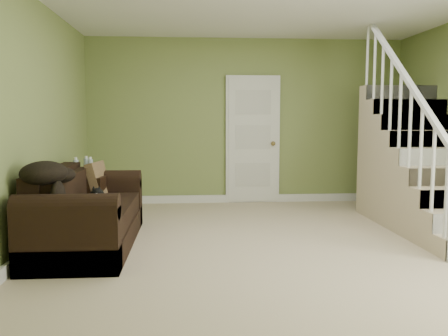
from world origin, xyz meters
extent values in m
cube|color=tan|center=(0.00, 0.00, 0.00)|extent=(5.00, 5.50, 0.01)
cube|color=olive|center=(0.00, 2.75, 1.30)|extent=(5.00, 0.04, 2.60)
cube|color=olive|center=(0.00, -2.75, 1.30)|extent=(5.00, 0.04, 2.60)
cube|color=olive|center=(-2.50, 0.00, 1.30)|extent=(0.04, 5.50, 2.60)
cube|color=white|center=(0.00, 2.72, 0.06)|extent=(5.00, 0.04, 0.12)
cube|color=white|center=(-2.47, 0.00, 0.06)|extent=(0.04, 5.50, 0.12)
cube|color=white|center=(0.10, 2.71, 1.01)|extent=(0.86, 0.05, 2.02)
cube|color=white|center=(0.10, 2.69, 1.00)|extent=(0.78, 0.04, 1.96)
sphere|color=olive|center=(0.42, 2.65, 0.95)|extent=(0.07, 0.07, 0.07)
cylinder|color=white|center=(1.55, -0.46, 0.65)|extent=(0.04, 0.04, 0.90)
cylinder|color=white|center=(1.55, -0.19, 0.85)|extent=(0.04, 0.04, 0.90)
cylinder|color=white|center=(1.55, 0.08, 1.05)|extent=(0.04, 0.04, 0.90)
cube|color=tan|center=(2.00, 0.35, 0.40)|extent=(1.00, 0.27, 0.80)
cylinder|color=white|center=(1.55, 0.35, 1.25)|extent=(0.04, 0.04, 0.90)
cube|color=tan|center=(2.00, 0.62, 0.50)|extent=(1.00, 0.27, 1.00)
cylinder|color=white|center=(1.55, 0.62, 1.45)|extent=(0.04, 0.04, 0.90)
cube|color=tan|center=(2.00, 0.89, 0.60)|extent=(1.00, 0.27, 1.20)
cylinder|color=white|center=(1.55, 0.89, 1.65)|extent=(0.04, 0.04, 0.90)
cube|color=tan|center=(2.00, 1.16, 0.70)|extent=(1.00, 0.27, 1.40)
cylinder|color=white|center=(1.55, 1.16, 1.85)|extent=(0.04, 0.04, 0.90)
cube|color=tan|center=(2.00, 1.43, 0.80)|extent=(1.00, 0.27, 1.60)
cylinder|color=white|center=(1.55, 1.43, 2.05)|extent=(0.04, 0.04, 0.90)
cube|color=tan|center=(2.00, 1.70, 0.90)|extent=(1.00, 0.27, 1.80)
cylinder|color=white|center=(1.55, 1.70, 2.25)|extent=(0.04, 0.04, 0.90)
cube|color=white|center=(1.55, 0.62, 1.90)|extent=(0.06, 2.46, 1.84)
cube|color=black|center=(-1.97, 0.22, 0.12)|extent=(0.90, 2.08, 0.24)
cube|color=black|center=(-1.88, 0.22, 0.34)|extent=(0.68, 1.57, 0.21)
cube|color=black|center=(-1.97, -0.70, 0.29)|extent=(0.90, 0.24, 0.59)
cube|color=black|center=(-1.97, 1.15, 0.29)|extent=(0.90, 0.24, 0.59)
cylinder|color=black|center=(-1.97, -0.70, 0.59)|extent=(0.90, 0.24, 0.24)
cylinder|color=black|center=(-1.97, 1.15, 0.59)|extent=(0.90, 0.24, 0.24)
cube|color=black|center=(-2.33, 0.22, 0.53)|extent=(0.19, 1.61, 0.60)
cube|color=black|center=(-2.18, 0.22, 0.60)|extent=(0.13, 1.55, 0.33)
cube|color=black|center=(-2.19, 1.08, 0.33)|extent=(0.60, 0.60, 0.65)
cylinder|color=#AFC3CE|center=(-2.28, 1.01, 0.75)|extent=(0.06, 0.06, 0.20)
cylinder|color=#2B59AA|center=(-2.28, 1.01, 0.75)|extent=(0.07, 0.07, 0.05)
cylinder|color=white|center=(-2.28, 1.01, 0.87)|extent=(0.03, 0.03, 0.03)
cylinder|color=#AFC3CE|center=(-2.12, 1.05, 0.75)|extent=(0.06, 0.06, 0.20)
cylinder|color=#2B59AA|center=(-2.12, 1.05, 0.75)|extent=(0.07, 0.07, 0.05)
cylinder|color=white|center=(-2.12, 1.05, 0.87)|extent=(0.03, 0.03, 0.03)
cylinder|color=#AFC3CE|center=(-2.19, 1.19, 0.75)|extent=(0.06, 0.06, 0.20)
cylinder|color=#2B59AA|center=(-2.19, 1.19, 0.75)|extent=(0.07, 0.07, 0.05)
cylinder|color=white|center=(-2.19, 1.19, 0.87)|extent=(0.03, 0.03, 0.03)
ellipsoid|color=black|center=(-1.91, 0.33, 0.52)|extent=(0.20, 0.30, 0.15)
ellipsoid|color=white|center=(-1.91, 0.27, 0.49)|extent=(0.10, 0.13, 0.08)
sphere|color=black|center=(-1.91, 0.19, 0.57)|extent=(0.12, 0.12, 0.10)
ellipsoid|color=white|center=(-1.91, 0.15, 0.56)|extent=(0.06, 0.05, 0.05)
cone|color=black|center=(-1.93, 0.20, 0.63)|extent=(0.04, 0.05, 0.05)
cone|color=black|center=(-1.88, 0.20, 0.63)|extent=(0.04, 0.05, 0.05)
cylinder|color=black|center=(-1.83, 0.44, 0.46)|extent=(0.11, 0.21, 0.03)
ellipsoid|color=yellow|center=(-1.82, 0.01, 0.48)|extent=(0.09, 0.22, 0.06)
cube|color=#4A2C1D|center=(-2.01, 0.98, 0.63)|extent=(0.26, 0.43, 0.41)
ellipsoid|color=black|center=(-2.23, -0.41, 0.85)|extent=(0.43, 0.56, 0.22)
camera|label=1|loc=(-0.92, -4.79, 1.35)|focal=38.00mm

